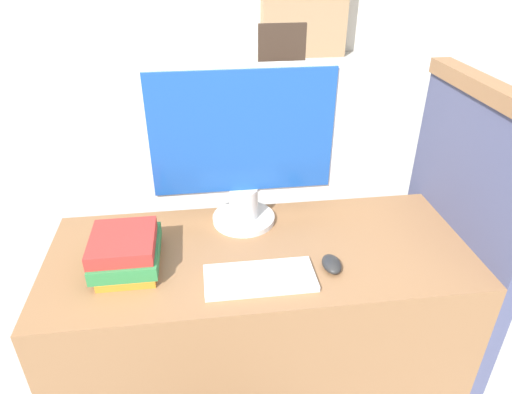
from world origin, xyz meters
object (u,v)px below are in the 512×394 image
monitor (243,147)px  book_stack (126,251)px  keyboard (260,278)px  far_chair (283,74)px  mouse (332,264)px

monitor → book_stack: (-0.37, -0.20, -0.23)m
monitor → keyboard: bearing=-87.8°
book_stack → far_chair: far_chair is taller
keyboard → far_chair: far_chair is taller
far_chair → monitor: bearing=-149.9°
keyboard → far_chair: 3.17m
monitor → keyboard: size_ratio=1.89×
keyboard → far_chair: bearing=78.1°
monitor → keyboard: monitor is taller
monitor → mouse: 0.46m
mouse → far_chair: bearing=82.0°
monitor → far_chair: monitor is taller
mouse → far_chair: far_chair is taller
book_stack → far_chair: size_ratio=0.26×
far_chair → keyboard: bearing=-148.3°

